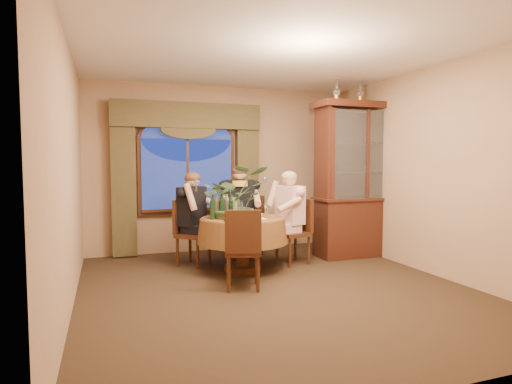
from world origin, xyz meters
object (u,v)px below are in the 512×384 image
object	(u,v)px
oil_lamp_right	(383,93)
chair_back_right	(250,227)
chair_right	(293,232)
wine_bottle_4	(231,206)
chair_front_left	(243,249)
person_pink	(290,217)
person_scarf	(240,212)
wine_bottle_0	(213,207)
wine_bottle_1	(222,207)
stoneware_vase	(233,207)
wine_bottle_5	(218,206)
chair_back	(194,233)
olive_bowl	(245,216)
wine_bottle_3	(222,205)
oil_lamp_center	(360,92)
china_cabinet	(359,180)
person_back	(192,218)
wine_bottle_2	(227,206)
dining_table	(242,244)
centerpiece_plant	(234,174)

from	to	relation	value
oil_lamp_right	chair_back_right	xyz separation A→B (m)	(-2.12, 0.47, -2.15)
chair_right	wine_bottle_4	xyz separation A→B (m)	(-1.02, -0.21, 0.44)
chair_front_left	person_pink	xyz separation A→B (m)	(1.07, 1.02, 0.21)
person_scarf	wine_bottle_0	distance (m)	1.09
person_pink	wine_bottle_1	world-z (taller)	person_pink
stoneware_vase	wine_bottle_5	distance (m)	0.24
wine_bottle_0	wine_bottle_4	world-z (taller)	same
chair_back	wine_bottle_4	distance (m)	0.84
wine_bottle_0	wine_bottle_5	bearing A→B (deg)	49.97
stoneware_vase	olive_bowl	world-z (taller)	stoneware_vase
chair_back_right	wine_bottle_3	world-z (taller)	wine_bottle_3
oil_lamp_center	oil_lamp_right	xyz separation A→B (m)	(0.43, 0.00, 0.00)
stoneware_vase	wine_bottle_4	bearing A→B (deg)	-115.82
oil_lamp_center	chair_right	distance (m)	2.49
china_cabinet	person_back	world-z (taller)	china_cabinet
chair_back_right	person_pink	size ratio (longest dim) A/B	0.69
chair_right	chair_back_right	distance (m)	0.78
olive_bowl	wine_bottle_4	world-z (taller)	wine_bottle_4
china_cabinet	person_scarf	bearing A→B (deg)	165.48
stoneware_vase	olive_bowl	xyz separation A→B (m)	(0.11, -0.20, -0.11)
person_back	wine_bottle_2	size ratio (longest dim) A/B	4.16
chair_back_right	wine_bottle_3	bearing A→B (deg)	71.53
dining_table	olive_bowl	xyz separation A→B (m)	(0.01, -0.08, 0.40)
stoneware_vase	person_scarf	bearing A→B (deg)	65.91
china_cabinet	oil_lamp_center	distance (m)	1.40
wine_bottle_0	person_scarf	bearing A→B (deg)	53.07
dining_table	oil_lamp_center	xyz separation A→B (m)	(2.08, 0.32, 2.25)
wine_bottle_3	wine_bottle_5	world-z (taller)	same
oil_lamp_center	chair_front_left	size ratio (longest dim) A/B	0.35
chair_right	chair_back_right	bearing A→B (deg)	24.74
centerpiece_plant	wine_bottle_4	bearing A→B (deg)	-123.61
chair_back_right	person_pink	distance (m)	0.75
chair_back_right	chair_back	distance (m)	1.00
centerpiece_plant	wine_bottle_3	distance (m)	0.47
person_back	wine_bottle_2	distance (m)	0.71
oil_lamp_right	wine_bottle_3	distance (m)	3.25
person_scarf	chair_right	bearing A→B (deg)	148.90
olive_bowl	chair_back_right	bearing A→B (deg)	67.03
china_cabinet	oil_lamp_center	size ratio (longest dim) A/B	7.23
oil_lamp_right	olive_bowl	xyz separation A→B (m)	(-2.50, -0.41, -1.85)
wine_bottle_1	oil_lamp_center	bearing A→B (deg)	8.18
person_back	wine_bottle_3	size ratio (longest dim) A/B	4.16
chair_front_left	wine_bottle_2	bearing A→B (deg)	104.43
wine_bottle_1	wine_bottle_0	bearing A→B (deg)	-165.13
oil_lamp_right	chair_back	xyz separation A→B (m)	(-3.09, 0.22, -2.15)
chair_back	stoneware_vase	world-z (taller)	stoneware_vase
centerpiece_plant	wine_bottle_3	world-z (taller)	centerpiece_plant
chair_front_left	person_back	world-z (taller)	person_back
centerpiece_plant	chair_back	bearing A→B (deg)	136.36
person_scarf	oil_lamp_right	bearing A→B (deg)	-177.22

